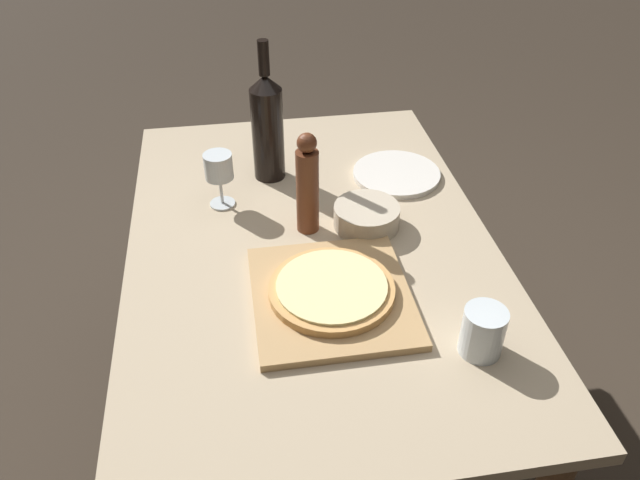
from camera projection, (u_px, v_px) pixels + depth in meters
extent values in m
plane|color=#382D23|center=(313.00, 430.00, 1.90)|extent=(12.00, 12.00, 0.00)
cube|color=tan|center=(311.00, 247.00, 1.47)|extent=(0.85, 1.28, 0.03)
cylinder|color=brown|center=(180.00, 237.00, 2.10)|extent=(0.06, 0.06, 0.69)
cylinder|color=brown|center=(390.00, 217.00, 2.19)|extent=(0.06, 0.06, 0.69)
cube|color=tan|center=(332.00, 296.00, 1.30)|extent=(0.33, 0.35, 0.02)
cylinder|color=tan|center=(332.00, 290.00, 1.29)|extent=(0.26, 0.26, 0.02)
cylinder|color=beige|center=(332.00, 285.00, 1.28)|extent=(0.23, 0.23, 0.01)
cylinder|color=black|center=(268.00, 134.00, 1.62)|extent=(0.08, 0.08, 0.25)
cone|color=black|center=(265.00, 82.00, 1.53)|extent=(0.08, 0.08, 0.04)
cylinder|color=black|center=(264.00, 58.00, 1.50)|extent=(0.03, 0.03, 0.09)
cylinder|color=#5B2D19|center=(310.00, 192.00, 1.44)|extent=(0.05, 0.05, 0.21)
sphere|color=#5B2D19|center=(309.00, 143.00, 1.36)|extent=(0.05, 0.05, 0.05)
cylinder|color=silver|center=(223.00, 203.00, 1.58)|extent=(0.06, 0.06, 0.00)
cylinder|color=silver|center=(221.00, 190.00, 1.56)|extent=(0.01, 0.01, 0.07)
cylinder|color=silver|center=(218.00, 166.00, 1.52)|extent=(0.07, 0.07, 0.06)
cylinder|color=beige|center=(367.00, 216.00, 1.49)|extent=(0.16, 0.16, 0.05)
cylinder|color=silver|center=(483.00, 332.00, 1.16)|extent=(0.08, 0.08, 0.10)
cylinder|color=silver|center=(396.00, 174.00, 1.69)|extent=(0.24, 0.24, 0.01)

